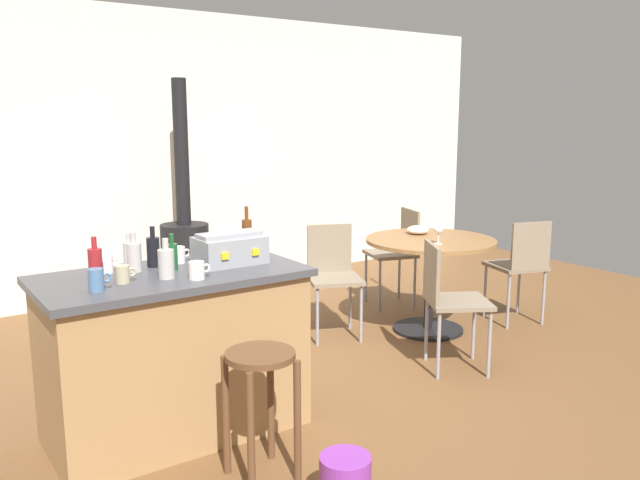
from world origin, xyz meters
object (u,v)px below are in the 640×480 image
folding_chair_near (333,271)px  bottle_4 (172,256)px  cup_0 (97,280)px  bottle_0 (129,254)px  cup_1 (178,255)px  cup_3 (123,274)px  kitchen_island (175,353)px  bottle_2 (166,263)px  folding_chair_left (521,262)px  folding_chair_far (448,295)px  bottle_6 (134,256)px  dining_table (430,261)px  folding_chair_right (398,248)px  wooden_stool (261,386)px  wine_glass (439,230)px  cup_2 (197,270)px  bottle_1 (95,263)px  bottle_5 (153,251)px  wood_stove (186,248)px  cup_4 (106,264)px  toolbox (230,249)px  bottle_3 (247,235)px

folding_chair_near → bottle_4: bottle_4 is taller
cup_0 → bottle_4: bearing=25.6°
bottle_0 → cup_1: 0.27m
bottle_0 → bottle_4: bottle_4 is taller
bottle_4 → cup_3: 0.34m
kitchen_island → bottle_2: 0.54m
folding_chair_left → folding_chair_far: bearing=-162.8°
bottle_6 → cup_1: size_ratio=1.73×
dining_table → folding_chair_right: folding_chair_right is taller
wooden_stool → bottle_2: 0.79m
folding_chair_far → bottle_2: (-1.93, 0.09, 0.46)m
bottle_4 → cup_0: 0.51m
folding_chair_left → wine_glass: bearing=173.1°
wooden_stool → cup_2: cup_2 is taller
bottle_2 → wooden_stool: bearing=-68.4°
bottle_1 → cup_0: bearing=-104.8°
bottle_4 → bottle_5: bearing=116.4°
folding_chair_near → folding_chair_right: bearing=20.0°
bottle_4 → wine_glass: (2.21, 0.23, -0.11)m
wood_stove → cup_0: (-1.50, -2.52, 0.44)m
folding_chair_right → cup_2: 2.98m
folding_chair_near → cup_2: size_ratio=7.53×
dining_table → folding_chair_near: size_ratio=1.18×
dining_table → cup_2: size_ratio=8.90×
dining_table → folding_chair_near: (-0.69, 0.37, -0.07)m
wooden_stool → folding_chair_far: bearing=15.5°
bottle_1 → wine_glass: size_ratio=1.52×
wood_stove → bottle_1: wood_stove is taller
wooden_stool → bottle_6: bearing=110.9°
dining_table → cup_0: 2.87m
kitchen_island → bottle_1: 0.65m
cup_4 → bottle_4: bearing=-21.2°
cup_1 → toolbox: bearing=-38.4°
folding_chair_right → bottle_0: 2.98m
dining_table → wood_stove: size_ratio=0.50×
wood_stove → cup_0: bearing=-120.7°
wood_stove → wine_glass: (1.17, -2.07, 0.35)m
folding_chair_near → cup_3: (-1.93, -0.92, 0.43)m
bottle_4 → cup_3: bearing=-156.8°
cup_2 → cup_4: size_ratio=1.00×
wine_glass → cup_2: bearing=-167.2°
kitchen_island → cup_2: 0.54m
cup_0 → kitchen_island: bearing=20.6°
dining_table → folding_chair_left: bearing=-21.0°
dining_table → bottle_3: 1.84m
folding_chair_left → cup_2: bearing=-172.6°
wooden_stool → folding_chair_near: (1.50, 1.51, 0.05)m
folding_chair_far → bottle_6: bottle_6 is taller
cup_1 → bottle_2: bearing=-121.4°
folding_chair_left → cup_2: size_ratio=7.62×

